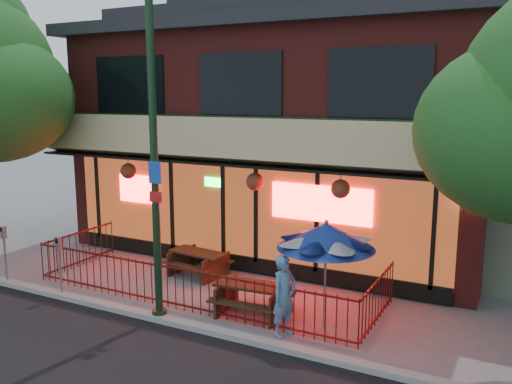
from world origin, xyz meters
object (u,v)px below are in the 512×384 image
at_px(picnic_table_right, 252,294).
at_px(parking_meter_near, 59,257).
at_px(pedestrian, 284,296).
at_px(patio_umbrella, 326,236).
at_px(parking_meter_far, 4,245).
at_px(street_light, 155,174).
at_px(picnic_table_left, 198,260).

relative_size(picnic_table_right, parking_meter_near, 1.16).
relative_size(picnic_table_right, pedestrian, 1.04).
distance_m(picnic_table_right, patio_umbrella, 2.20).
xyz_separation_m(patio_umbrella, parking_meter_far, (-7.99, -1.33, -0.91)).
distance_m(street_light, parking_meter_near, 3.54).
bearing_deg(street_light, pedestrian, 10.54).
distance_m(picnic_table_right, parking_meter_far, 6.51).
height_order(street_light, parking_meter_far, street_light).
relative_size(picnic_table_right, patio_umbrella, 0.75).
bearing_deg(parking_meter_far, pedestrian, 4.47).
distance_m(patio_umbrella, parking_meter_near, 6.30).
relative_size(picnic_table_right, parking_meter_far, 1.12).
bearing_deg(picnic_table_left, parking_meter_far, -144.30).
bearing_deg(pedestrian, picnic_table_left, 75.52).
distance_m(street_light, picnic_table_left, 3.94).
xyz_separation_m(picnic_table_right, patio_umbrella, (1.61, 0.12, 1.49)).
relative_size(picnic_table_left, patio_umbrella, 0.73).
distance_m(patio_umbrella, parking_meter_far, 8.15).
bearing_deg(picnic_table_left, pedestrian, -32.45).
height_order(street_light, parking_meter_near, street_light).
height_order(picnic_table_left, picnic_table_right, picnic_table_right).
bearing_deg(parking_meter_far, parking_meter_near, 0.00).
xyz_separation_m(picnic_table_right, pedestrian, (1.04, -0.63, 0.37)).
distance_m(street_light, parking_meter_far, 5.17).
xyz_separation_m(street_light, picnic_table_left, (-0.80, 2.73, -2.72)).
bearing_deg(street_light, picnic_table_left, 106.37).
bearing_deg(parking_meter_near, street_light, 1.58).
height_order(picnic_table_left, parking_meter_near, parking_meter_near).
relative_size(patio_umbrella, pedestrian, 1.38).
bearing_deg(picnic_table_left, parking_meter_near, -125.60).
height_order(street_light, picnic_table_right, street_light).
height_order(street_light, picnic_table_left, street_light).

